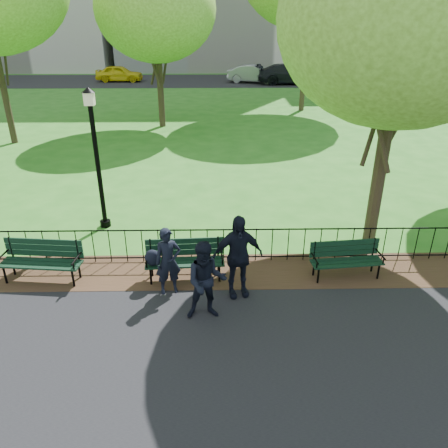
{
  "coord_description": "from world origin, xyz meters",
  "views": [
    {
      "loc": [
        0.44,
        -7.47,
        5.6
      ],
      "look_at": [
        0.6,
        1.5,
        1.28
      ],
      "focal_mm": 35.0,
      "sensor_mm": 36.0,
      "label": 1
    }
  ],
  "objects_px": {
    "tree_far_c": "(156,9)",
    "park_bench_left_a": "(42,256)",
    "park_bench_main": "(174,256)",
    "taxi": "(119,73)",
    "sedan_silver": "(254,74)",
    "lamppost": "(97,155)",
    "person_right": "(237,256)",
    "person_left": "(168,261)",
    "park_bench_right_a": "(346,256)",
    "sedan_dark": "(290,74)",
    "tree_near_e": "(405,18)",
    "person_mid": "(206,281)"
  },
  "relations": [
    {
      "from": "park_bench_right_a",
      "to": "person_left",
      "type": "height_order",
      "value": "person_left"
    },
    {
      "from": "taxi",
      "to": "lamppost",
      "type": "bearing_deg",
      "value": -167.5
    },
    {
      "from": "park_bench_left_a",
      "to": "park_bench_main",
      "type": "bearing_deg",
      "value": 4.53
    },
    {
      "from": "lamppost",
      "to": "taxi",
      "type": "distance_m",
      "value": 30.93
    },
    {
      "from": "park_bench_main",
      "to": "tree_near_e",
      "type": "distance_m",
      "value": 7.38
    },
    {
      "from": "park_bench_right_a",
      "to": "taxi",
      "type": "xyz_separation_m",
      "value": [
        -11.78,
        33.19,
        0.19
      ]
    },
    {
      "from": "tree_near_e",
      "to": "taxi",
      "type": "xyz_separation_m",
      "value": [
        -12.97,
        31.37,
        -4.79
      ]
    },
    {
      "from": "sedan_silver",
      "to": "park_bench_main",
      "type": "bearing_deg",
      "value": -171.85
    },
    {
      "from": "park_bench_main",
      "to": "person_right",
      "type": "relative_size",
      "value": 0.97
    },
    {
      "from": "lamppost",
      "to": "taxi",
      "type": "relative_size",
      "value": 0.93
    },
    {
      "from": "person_mid",
      "to": "sedan_dark",
      "type": "bearing_deg",
      "value": 74.81
    },
    {
      "from": "tree_near_e",
      "to": "person_left",
      "type": "relative_size",
      "value": 5.15
    },
    {
      "from": "lamppost",
      "to": "tree_near_e",
      "type": "relative_size",
      "value": 0.49
    },
    {
      "from": "park_bench_main",
      "to": "lamppost",
      "type": "bearing_deg",
      "value": 125.02
    },
    {
      "from": "person_mid",
      "to": "lamppost",
      "type": "bearing_deg",
      "value": 121.69
    },
    {
      "from": "tree_near_e",
      "to": "sedan_silver",
      "type": "bearing_deg",
      "value": 91.4
    },
    {
      "from": "taxi",
      "to": "park_bench_right_a",
      "type": "bearing_deg",
      "value": -158.26
    },
    {
      "from": "taxi",
      "to": "park_bench_left_a",
      "type": "bearing_deg",
      "value": -169.64
    },
    {
      "from": "park_bench_right_a",
      "to": "sedan_silver",
      "type": "relative_size",
      "value": 0.37
    },
    {
      "from": "sedan_dark",
      "to": "tree_far_c",
      "type": "bearing_deg",
      "value": 149.2
    },
    {
      "from": "park_bench_right_a",
      "to": "tree_far_c",
      "type": "xyz_separation_m",
      "value": [
        -5.95,
        15.45,
        5.29
      ]
    },
    {
      "from": "tree_far_c",
      "to": "park_bench_left_a",
      "type": "bearing_deg",
      "value": -93.94
    },
    {
      "from": "park_bench_right_a",
      "to": "person_mid",
      "type": "xyz_separation_m",
      "value": [
        -3.22,
        -1.5,
        0.32
      ]
    },
    {
      "from": "person_left",
      "to": "park_bench_right_a",
      "type": "bearing_deg",
      "value": -6.94
    },
    {
      "from": "park_bench_left_a",
      "to": "sedan_silver",
      "type": "xyz_separation_m",
      "value": [
        7.47,
        32.2,
        0.18
      ]
    },
    {
      "from": "park_bench_main",
      "to": "sedan_silver",
      "type": "distance_m",
      "value": 32.57
    },
    {
      "from": "sedan_silver",
      "to": "tree_near_e",
      "type": "bearing_deg",
      "value": -162.63
    },
    {
      "from": "park_bench_left_a",
      "to": "sedan_dark",
      "type": "bearing_deg",
      "value": 77.28
    },
    {
      "from": "park_bench_right_a",
      "to": "taxi",
      "type": "height_order",
      "value": "taxi"
    },
    {
      "from": "park_bench_left_a",
      "to": "sedan_silver",
      "type": "distance_m",
      "value": 33.06
    },
    {
      "from": "taxi",
      "to": "tree_far_c",
      "type": "bearing_deg",
      "value": -159.63
    },
    {
      "from": "park_bench_right_a",
      "to": "person_right",
      "type": "relative_size",
      "value": 0.9
    },
    {
      "from": "park_bench_left_a",
      "to": "person_right",
      "type": "height_order",
      "value": "person_right"
    },
    {
      "from": "park_bench_main",
      "to": "person_right",
      "type": "height_order",
      "value": "person_right"
    },
    {
      "from": "person_right",
      "to": "person_mid",
      "type": "bearing_deg",
      "value": -141.82
    },
    {
      "from": "lamppost",
      "to": "person_right",
      "type": "height_order",
      "value": "lamppost"
    },
    {
      "from": "person_right",
      "to": "lamppost",
      "type": "bearing_deg",
      "value": 124.27
    },
    {
      "from": "park_bench_main",
      "to": "park_bench_right_a",
      "type": "distance_m",
      "value": 3.98
    },
    {
      "from": "tree_near_e",
      "to": "taxi",
      "type": "distance_m",
      "value": 34.28
    },
    {
      "from": "tree_near_e",
      "to": "person_left",
      "type": "height_order",
      "value": "tree_near_e"
    },
    {
      "from": "park_bench_left_a",
      "to": "tree_near_e",
      "type": "distance_m",
      "value": 9.74
    },
    {
      "from": "person_right",
      "to": "tree_near_e",
      "type": "bearing_deg",
      "value": 21.96
    },
    {
      "from": "lamppost",
      "to": "tree_near_e",
      "type": "height_order",
      "value": "tree_near_e"
    },
    {
      "from": "park_bench_main",
      "to": "taxi",
      "type": "bearing_deg",
      "value": 99.77
    },
    {
      "from": "person_mid",
      "to": "sedan_silver",
      "type": "xyz_separation_m",
      "value": [
        3.66,
        33.7,
        -0.08
      ]
    },
    {
      "from": "taxi",
      "to": "person_left",
      "type": "bearing_deg",
      "value": -164.93
    },
    {
      "from": "tree_near_e",
      "to": "sedan_dark",
      "type": "height_order",
      "value": "tree_near_e"
    },
    {
      "from": "person_left",
      "to": "tree_far_c",
      "type": "bearing_deg",
      "value": 81.29
    },
    {
      "from": "tree_far_c",
      "to": "taxi",
      "type": "bearing_deg",
      "value": 108.18
    },
    {
      "from": "park_bench_left_a",
      "to": "person_left",
      "type": "height_order",
      "value": "person_left"
    }
  ]
}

